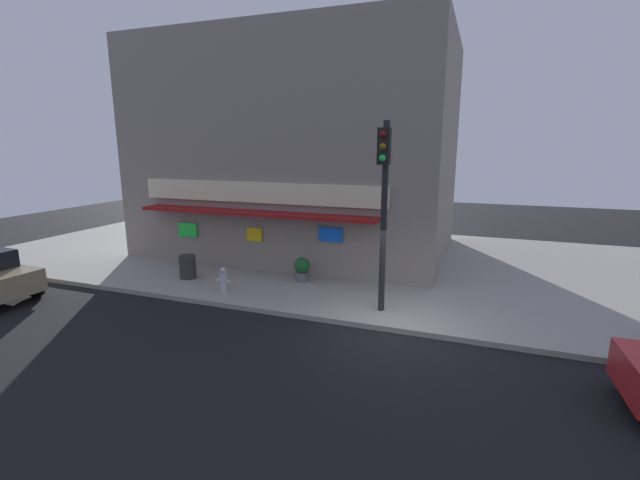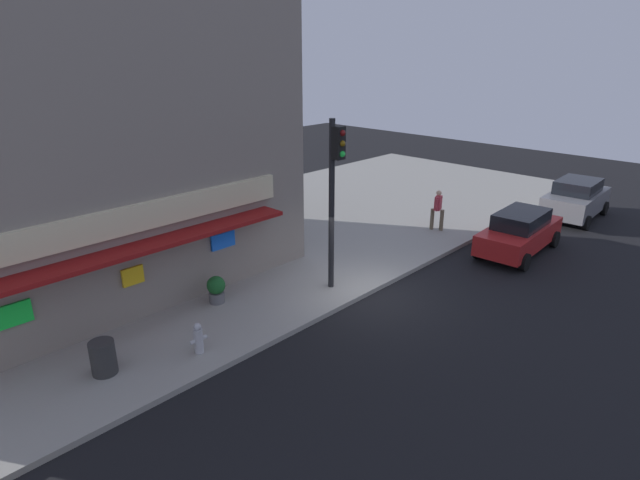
# 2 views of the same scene
# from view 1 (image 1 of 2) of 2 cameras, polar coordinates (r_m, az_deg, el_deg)

# --- Properties ---
(ground_plane) EXTENTS (56.39, 56.39, 0.00)m
(ground_plane) POSITION_cam_1_polar(r_m,az_deg,el_deg) (11.81, 9.53, -11.91)
(ground_plane) COLOR black
(sidewalk) EXTENTS (37.59, 13.01, 0.15)m
(sidewalk) POSITION_cam_1_polar(r_m,az_deg,el_deg) (17.86, 13.55, -3.39)
(sidewalk) COLOR gray
(sidewalk) RESTS_ON ground_plane
(corner_building) EXTENTS (12.82, 9.23, 8.93)m
(corner_building) POSITION_cam_1_polar(r_m,az_deg,el_deg) (19.89, -2.42, 11.75)
(corner_building) COLOR gray
(corner_building) RESTS_ON sidewalk
(traffic_light) EXTENTS (0.32, 0.58, 5.30)m
(traffic_light) POSITION_cam_1_polar(r_m,az_deg,el_deg) (11.96, 8.34, 6.10)
(traffic_light) COLOR black
(traffic_light) RESTS_ON sidewalk
(fire_hydrant) EXTENTS (0.47, 0.23, 0.83)m
(fire_hydrant) POSITION_cam_1_polar(r_m,az_deg,el_deg) (14.44, -12.50, -5.13)
(fire_hydrant) COLOR #B2B2B7
(fire_hydrant) RESTS_ON sidewalk
(trash_can) EXTENTS (0.58, 0.58, 0.83)m
(trash_can) POSITION_cam_1_polar(r_m,az_deg,el_deg) (16.25, -16.92, -3.36)
(trash_can) COLOR #2D2D2D
(trash_can) RESTS_ON sidewalk
(potted_plant_by_doorway) EXTENTS (0.55, 0.55, 0.84)m
(potted_plant_by_doorway) POSITION_cam_1_polar(r_m,az_deg,el_deg) (15.20, -2.37, -3.77)
(potted_plant_by_doorway) COLOR #59595B
(potted_plant_by_doorway) RESTS_ON sidewalk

